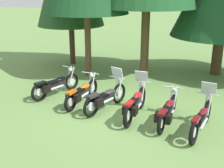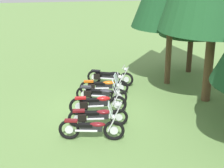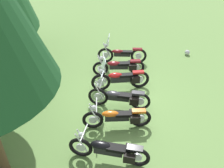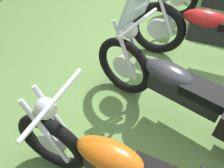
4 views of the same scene
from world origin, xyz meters
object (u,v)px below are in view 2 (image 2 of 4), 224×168
at_px(motorcycle_0, 109,76).
at_px(motorcycle_5, 92,128).
at_px(motorcycle_3, 98,103).
at_px(motorcycle_4, 97,116).
at_px(motorcycle_2, 101,93).
at_px(motorcycle_1, 103,86).

distance_m(motorcycle_0, motorcycle_5, 5.65).
xyz_separation_m(motorcycle_0, motorcycle_5, (5.47, -1.44, 0.01)).
bearing_deg(motorcycle_3, motorcycle_4, -95.94).
relative_size(motorcycle_0, motorcycle_2, 1.02).
bearing_deg(motorcycle_2, motorcycle_1, 95.80).
xyz_separation_m(motorcycle_1, motorcycle_5, (4.17, -0.95, 0.02)).
bearing_deg(motorcycle_4, motorcycle_2, 84.26).
relative_size(motorcycle_2, motorcycle_5, 0.96).
distance_m(motorcycle_4, motorcycle_5, 1.05).
height_order(motorcycle_0, motorcycle_5, motorcycle_5).
relative_size(motorcycle_1, motorcycle_2, 1.04).
relative_size(motorcycle_0, motorcycle_3, 0.95).
relative_size(motorcycle_4, motorcycle_5, 1.00).
distance_m(motorcycle_3, motorcycle_5, 2.11).
bearing_deg(motorcycle_1, motorcycle_0, 76.62).
distance_m(motorcycle_0, motorcycle_4, 4.60).
distance_m(motorcycle_2, motorcycle_3, 1.14).
xyz_separation_m(motorcycle_2, motorcycle_5, (3.18, -0.71, -0.01)).
relative_size(motorcycle_2, motorcycle_4, 0.96).
height_order(motorcycle_1, motorcycle_2, motorcycle_2).
xyz_separation_m(motorcycle_2, motorcycle_4, (2.16, -0.43, -0.04)).
distance_m(motorcycle_0, motorcycle_3, 3.55).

